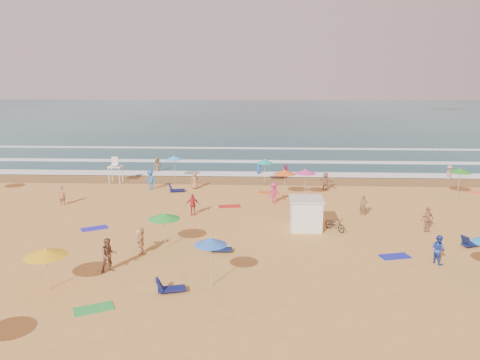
{
  "coord_description": "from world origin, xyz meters",
  "views": [
    {
      "loc": [
        0.16,
        -31.79,
        10.1
      ],
      "look_at": [
        -1.49,
        6.0,
        1.5
      ],
      "focal_mm": 35.0,
      "sensor_mm": 36.0,
      "label": 1
    }
  ],
  "objects": [
    {
      "name": "lifeguard_stand",
      "position": [
        -13.52,
        11.0,
        1.05
      ],
      "size": [
        1.2,
        1.2,
        2.1
      ],
      "primitive_type": null,
      "color": "white",
      "rests_on": "ground"
    },
    {
      "name": "loungers",
      "position": [
        5.6,
        -4.79,
        0.17
      ],
      "size": [
        49.61,
        20.01,
        0.34
      ],
      "color": "#0F144F",
      "rests_on": "ground"
    },
    {
      "name": "ocean",
      "position": [
        0.0,
        84.0,
        0.0
      ],
      "size": [
        220.0,
        140.0,
        0.18
      ],
      "primitive_type": "cube",
      "color": "#0C4756",
      "rests_on": "ground"
    },
    {
      "name": "beachgoers",
      "position": [
        -1.97,
        3.63,
        0.79
      ],
      "size": [
        40.99,
        26.19,
        2.14
      ],
      "color": "brown",
      "rests_on": "ground"
    },
    {
      "name": "towels",
      "position": [
        2.02,
        -2.77,
        0.01
      ],
      "size": [
        47.91,
        23.51,
        0.03
      ],
      "color": "#B31622",
      "rests_on": "ground"
    },
    {
      "name": "surf_foam",
      "position": [
        0.0,
        21.32,
        0.1
      ],
      "size": [
        200.0,
        18.7,
        0.05
      ],
      "color": "white",
      "rests_on": "ground"
    },
    {
      "name": "ground",
      "position": [
        0.0,
        0.0,
        0.0
      ],
      "size": [
        220.0,
        220.0,
        0.0
      ],
      "primitive_type": "plane",
      "color": "gold",
      "rests_on": "ground"
    },
    {
      "name": "cabana",
      "position": [
        3.24,
        -1.89,
        1.0
      ],
      "size": [
        2.0,
        2.0,
        2.0
      ],
      "primitive_type": "cube",
      "color": "white",
      "rests_on": "ground"
    },
    {
      "name": "cabana_roof",
      "position": [
        3.24,
        -1.89,
        2.06
      ],
      "size": [
        2.2,
        2.2,
        0.12
      ],
      "primitive_type": "cube",
      "color": "silver",
      "rests_on": "cabana"
    },
    {
      "name": "bicycle",
      "position": [
        5.14,
        -2.19,
        0.44
      ],
      "size": [
        1.51,
        1.68,
        0.88
      ],
      "primitive_type": "imported",
      "rotation": [
        0.0,
        0.0,
        0.68
      ],
      "color": "black",
      "rests_on": "ground"
    },
    {
      "name": "beach_umbrellas",
      "position": [
        -0.63,
        -0.52,
        2.14
      ],
      "size": [
        51.08,
        31.96,
        0.81
      ],
      "color": "green",
      "rests_on": "ground"
    },
    {
      "name": "wet_sand",
      "position": [
        0.0,
        12.5,
        0.01
      ],
      "size": [
        220.0,
        220.0,
        0.0
      ],
      "primitive_type": "plane",
      "color": "olive",
      "rests_on": "ground"
    }
  ]
}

